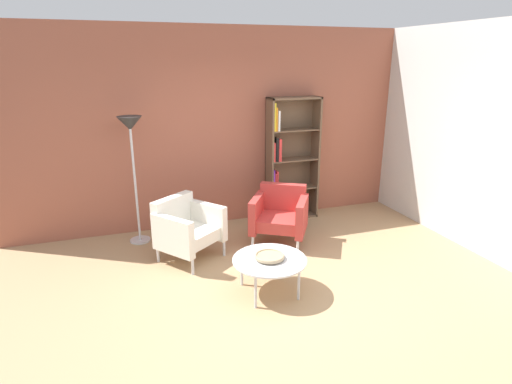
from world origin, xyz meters
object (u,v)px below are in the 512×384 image
Objects in this scene: decorative_bowl at (270,256)px; armchair_spare_guest at (280,214)px; armchair_by_bookshelf at (187,228)px; coffee_table_low at (270,261)px; floor_lamp_torchiere at (131,139)px; bookshelf_tall at (288,162)px.

decorative_bowl is 0.34× the size of armchair_spare_guest.
armchair_by_bookshelf reaches higher than decorative_bowl.
armchair_by_bookshelf is (-1.30, -0.07, 0.00)m from armchair_spare_guest.
coffee_table_low is 0.46× the size of floor_lamp_torchiere.
coffee_table_low is (-1.07, -2.06, -0.53)m from bookshelf_tall.
bookshelf_tall reaches higher than armchair_by_bookshelf.
floor_lamp_torchiere is (-0.55, 0.72, 1.03)m from armchair_by_bookshelf.
coffee_table_low is 0.85× the size of armchair_spare_guest.
bookshelf_tall is at bearing -9.29° from armchair_by_bookshelf.
coffee_table_low is 2.47m from floor_lamp_torchiere.
bookshelf_tall is 2.00× the size of armchair_by_bookshelf.
armchair_by_bookshelf is 1.37m from floor_lamp_torchiere.
bookshelf_tall is at bearing 62.55° from coffee_table_low.
coffee_table_low is at bearing -56.02° from floor_lamp_torchiere.
armchair_spare_guest is (-0.47, -0.87, -0.49)m from bookshelf_tall.
bookshelf_tall is 2.39m from floor_lamp_torchiere.
bookshelf_tall is at bearing 5.28° from floor_lamp_torchiere.
coffee_table_low is 2.50× the size of decorative_bowl.
coffee_table_low is 0.06m from decorative_bowl.
armchair_spare_guest reaches higher than coffee_table_low.
floor_lamp_torchiere reaches higher than decorative_bowl.
floor_lamp_torchiere is at bearing 123.98° from decorative_bowl.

